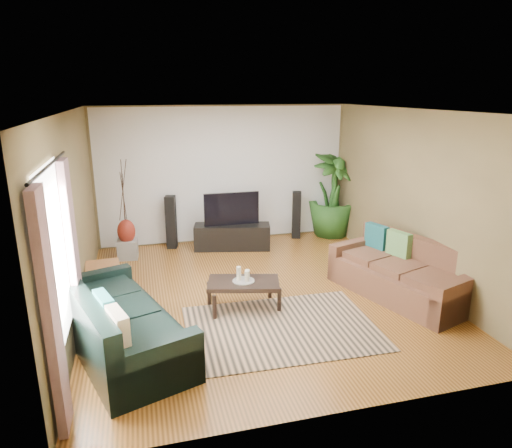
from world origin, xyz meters
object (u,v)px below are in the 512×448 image
object	(u,v)px
speaker_right	(296,215)
potted_plant	(333,194)
sofa_right	(400,269)
side_table	(104,281)
pedestal	(128,249)
vase	(126,231)
speaker_left	(171,222)
television	(232,209)
tv_stand	(232,237)
sofa_left	(120,315)
coffee_table	(244,294)

from	to	relation	value
speaker_right	potted_plant	xyz separation A→B (m)	(0.79, 0.00, 0.39)
sofa_right	side_table	size ratio (longest dim) A/B	4.11
pedestal	side_table	size ratio (longest dim) A/B	0.69
vase	pedestal	bearing A→B (deg)	0.00
speaker_left	pedestal	xyz separation A→B (m)	(-0.83, -0.39, -0.34)
sofa_right	television	world-z (taller)	television
pedestal	tv_stand	bearing A→B (deg)	0.93
sofa_left	coffee_table	size ratio (longest dim) A/B	2.36
tv_stand	pedestal	distance (m)	1.96
sofa_right	television	bearing A→B (deg)	-162.83
sofa_right	potted_plant	world-z (taller)	potted_plant
speaker_left	speaker_right	distance (m)	2.56
television	pedestal	distance (m)	2.06
potted_plant	vase	xyz separation A→B (m)	(-4.18, -0.39, -0.37)
vase	side_table	size ratio (longest dim) A/B	0.88
sofa_left	tv_stand	bearing A→B (deg)	-51.65
potted_plant	vase	bearing A→B (deg)	-174.71
sofa_right	tv_stand	bearing A→B (deg)	-162.63
tv_stand	side_table	world-z (taller)	side_table
sofa_right	side_table	bearing A→B (deg)	-122.84
potted_plant	side_table	bearing A→B (deg)	-156.10
sofa_left	television	world-z (taller)	television
pedestal	side_table	world-z (taller)	side_table
speaker_right	side_table	size ratio (longest dim) A/B	1.93
speaker_right	vase	xyz separation A→B (m)	(-3.39, -0.39, 0.02)
speaker_left	pedestal	world-z (taller)	speaker_left
television	potted_plant	xyz separation A→B (m)	(2.22, 0.34, 0.09)
pedestal	vase	xyz separation A→B (m)	(0.00, 0.00, 0.33)
sofa_left	television	distance (m)	3.79
television	speaker_right	size ratio (longest dim) A/B	1.08
sofa_left	sofa_right	xyz separation A→B (m)	(3.97, 0.47, 0.00)
speaker_right	pedestal	world-z (taller)	speaker_right
sofa_right	speaker_right	size ratio (longest dim) A/B	2.13
coffee_table	television	size ratio (longest dim) A/B	0.93
television	speaker_left	distance (m)	1.21
pedestal	vase	size ratio (longest dim) A/B	0.78
potted_plant	speaker_left	bearing A→B (deg)	180.00
coffee_table	tv_stand	bearing A→B (deg)	95.84
speaker_right	television	bearing A→B (deg)	-148.82
tv_stand	side_table	bearing A→B (deg)	-131.78
tv_stand	pedestal	world-z (taller)	tv_stand
pedestal	potted_plant	bearing A→B (deg)	5.29
vase	side_table	xyz separation A→B (m)	(-0.32, -1.61, -0.26)
coffee_table	vase	distance (m)	2.97
tv_stand	speaker_left	size ratio (longest dim) A/B	1.40
sofa_right	tv_stand	distance (m)	3.36
sofa_left	side_table	bearing A→B (deg)	-9.17
speaker_right	potted_plant	distance (m)	0.88
potted_plant	pedestal	xyz separation A→B (m)	(-4.18, -0.39, -0.71)
side_table	tv_stand	bearing A→B (deg)	35.74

